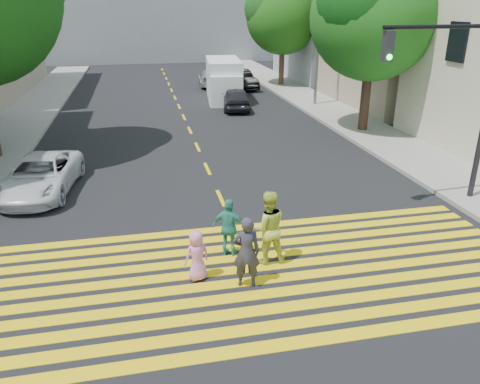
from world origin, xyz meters
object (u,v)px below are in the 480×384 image
object	(u,v)px
white_sedan	(41,175)
white_van	(224,81)
tree_right_near	(375,9)
traffic_signal	(462,86)
tree_right_far	(284,12)
dark_car_near	(236,98)
silver_car	(210,78)
pedestrian_woman	(268,227)
dark_car_parked	(240,79)
pedestrian_man	(246,252)
pedestrian_extra	(230,228)
pedestrian_child	(197,256)

from	to	relation	value
white_sedan	white_van	xyz separation A→B (m)	(8.84, 14.76, 0.61)
tree_right_near	traffic_signal	size ratio (longest dim) A/B	1.47
tree_right_far	dark_car_near	bearing A→B (deg)	-123.88
dark_car_near	traffic_signal	bearing A→B (deg)	110.13
tree_right_far	silver_car	world-z (taller)	tree_right_far
silver_car	pedestrian_woman	bearing A→B (deg)	89.50
white_van	dark_car_parked	bearing A→B (deg)	70.56
pedestrian_man	white_sedan	world-z (taller)	pedestrian_man
pedestrian_man	dark_car_parked	size ratio (longest dim) A/B	0.39
dark_car_parked	white_van	xyz separation A→B (m)	(-1.94, -4.04, 0.52)
pedestrian_woman	dark_car_parked	bearing A→B (deg)	-98.48
traffic_signal	dark_car_parked	bearing A→B (deg)	90.90
tree_right_near	dark_car_near	size ratio (longest dim) A/B	2.18
pedestrian_woman	traffic_signal	world-z (taller)	traffic_signal
pedestrian_man	silver_car	bearing A→B (deg)	-88.08
tree_right_near	pedestrian_woman	distance (m)	14.50
silver_car	traffic_signal	distance (m)	24.58
pedestrian_man	white_van	world-z (taller)	white_van
dark_car_parked	traffic_signal	bearing A→B (deg)	-95.05
tree_right_near	dark_car_near	xyz separation A→B (m)	(-5.09, 6.48, -5.01)
tree_right_near	silver_car	distance (m)	16.90
pedestrian_extra	dark_car_near	world-z (taller)	pedestrian_extra
pedestrian_child	traffic_signal	bearing A→B (deg)	178.71
dark_car_near	tree_right_near	bearing A→B (deg)	135.45
white_sedan	pedestrian_woman	bearing A→B (deg)	-37.12
tree_right_far	white_van	bearing A→B (deg)	-138.89
tree_right_far	pedestrian_child	size ratio (longest dim) A/B	6.53
tree_right_near	dark_car_parked	size ratio (longest dim) A/B	1.98
pedestrian_man	tree_right_far	bearing A→B (deg)	-99.47
dark_car_near	dark_car_parked	distance (m)	7.32
traffic_signal	tree_right_far	bearing A→B (deg)	82.24
pedestrian_child	traffic_signal	distance (m)	9.09
pedestrian_man	white_sedan	xyz separation A→B (m)	(-5.43, 6.85, -0.23)
pedestrian_woman	tree_right_near	bearing A→B (deg)	-123.29
traffic_signal	pedestrian_child	bearing A→B (deg)	-164.86
silver_car	dark_car_parked	bearing A→B (deg)	144.83
dark_car_near	dark_car_parked	xyz separation A→B (m)	(1.77, 7.11, 0.04)
pedestrian_woman	pedestrian_man	bearing A→B (deg)	53.16
silver_car	white_van	size ratio (longest dim) A/B	0.76
pedestrian_man	traffic_signal	distance (m)	8.27
tree_right_near	white_van	size ratio (longest dim) A/B	1.49
dark_car_parked	pedestrian_woman	bearing A→B (deg)	-110.01
tree_right_near	pedestrian_woman	xyz separation A→B (m)	(-7.93, -11.18, -4.74)
pedestrian_woman	dark_car_near	xyz separation A→B (m)	(2.85, 17.65, -0.27)
pedestrian_man	pedestrian_child	world-z (taller)	pedestrian_man
pedestrian_woman	white_sedan	bearing A→B (deg)	-41.96
dark_car_near	white_sedan	bearing A→B (deg)	59.71
tree_right_far	silver_car	bearing A→B (deg)	169.53
white_van	traffic_signal	xyz separation A→B (m)	(3.66, -18.41, 2.46)
pedestrian_man	pedestrian_woman	world-z (taller)	pedestrian_woman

